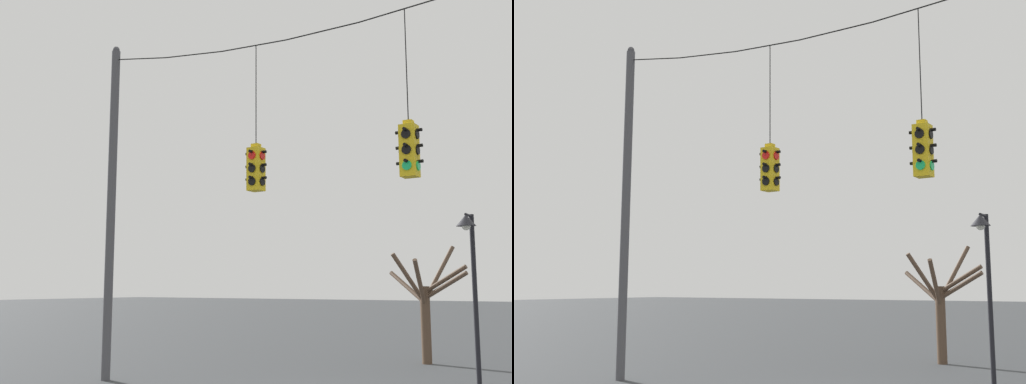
# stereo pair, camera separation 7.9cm
# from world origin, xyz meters

# --- Properties ---
(utility_pole_left) EXTENTS (0.25, 0.25, 9.53)m
(utility_pole_left) POSITION_xyz_m (-6.74, -0.06, 4.75)
(utility_pole_left) COLOR #4C4C51
(utility_pole_left) RESTS_ON ground_plane
(span_wire) EXTENTS (13.49, 0.03, 0.69)m
(span_wire) POSITION_xyz_m (-0.00, -0.06, 8.69)
(span_wire) COLOR black
(traffic_light_near_left_pole) EXTENTS (0.58, 0.58, 3.68)m
(traffic_light_near_left_pole) POSITION_xyz_m (-1.83, -0.06, 5.40)
(traffic_light_near_left_pole) COLOR yellow
(traffic_light_near_right_pole) EXTENTS (0.58, 0.58, 3.71)m
(traffic_light_near_right_pole) POSITION_xyz_m (2.04, -0.06, 5.40)
(traffic_light_near_right_pole) COLOR yellow
(street_lamp) EXTENTS (0.48, 0.83, 4.36)m
(street_lamp) POSITION_xyz_m (2.29, 3.37, 3.27)
(street_lamp) COLOR black
(street_lamp) RESTS_ON ground_plane
(bare_tree) EXTENTS (3.19, 2.32, 3.93)m
(bare_tree) POSITION_xyz_m (-0.55, 8.39, 1.96)
(bare_tree) COLOR brown
(bare_tree) RESTS_ON ground_plane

